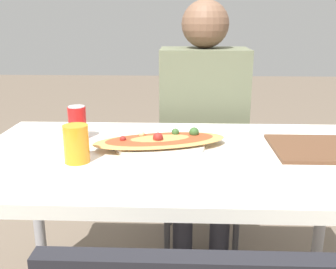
% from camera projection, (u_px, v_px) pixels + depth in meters
% --- Properties ---
extents(dining_table, '(1.38, 0.79, 0.73)m').
position_uv_depth(dining_table, '(176.00, 173.00, 1.33)').
color(dining_table, silver).
rests_on(dining_table, ground_plane).
extents(chair_far_seated, '(0.40, 0.40, 0.89)m').
position_uv_depth(chair_far_seated, '(201.00, 148.00, 2.07)').
color(chair_far_seated, black).
rests_on(chair_far_seated, ground_plane).
extents(person_seated, '(0.41, 0.29, 1.25)m').
position_uv_depth(person_seated, '(203.00, 110.00, 1.89)').
color(person_seated, '#2D2D38').
rests_on(person_seated, ground_plane).
extents(pizza_main, '(0.50, 0.31, 0.06)m').
position_uv_depth(pizza_main, '(160.00, 142.00, 1.37)').
color(pizza_main, white).
rests_on(pizza_main, dining_table).
extents(soda_can, '(0.07, 0.07, 0.12)m').
position_uv_depth(soda_can, '(77.00, 123.00, 1.46)').
color(soda_can, red).
rests_on(soda_can, dining_table).
extents(drink_glass, '(0.08, 0.08, 0.12)m').
position_uv_depth(drink_glass, '(76.00, 144.00, 1.22)').
color(drink_glass, orange).
rests_on(drink_glass, dining_table).
extents(serving_tray, '(0.42, 0.29, 0.01)m').
position_uv_depth(serving_tray, '(335.00, 149.00, 1.34)').
color(serving_tray, brown).
rests_on(serving_tray, dining_table).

